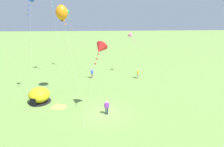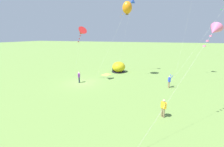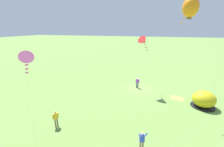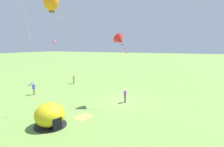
% 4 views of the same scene
% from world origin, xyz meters
% --- Properties ---
extents(ground_plane, '(300.00, 300.00, 0.00)m').
position_xyz_m(ground_plane, '(0.00, 0.00, 0.00)').
color(ground_plane, olive).
extents(popup_tent, '(2.81, 2.81, 2.10)m').
position_xyz_m(popup_tent, '(-8.72, 3.55, 1.00)').
color(popup_tent, gold).
rests_on(popup_tent, ground).
extents(picnic_blanket, '(2.01, 1.74, 0.01)m').
position_xyz_m(picnic_blanket, '(-5.90, 1.93, 0.01)').
color(picnic_blanket, gold).
rests_on(picnic_blanket, ground).
extents(person_center_field, '(0.58, 0.31, 1.72)m').
position_xyz_m(person_center_field, '(0.04, -0.43, 0.96)').
color(person_center_field, '#1E2347').
rests_on(person_center_field, ground).
extents(person_with_toddler, '(0.41, 0.50, 1.72)m').
position_xyz_m(person_with_toddler, '(6.74, 12.08, 0.96)').
color(person_with_toddler, '#8C7251').
rests_on(person_with_toddler, ground).
extents(person_watching_sky, '(0.71, 0.60, 1.89)m').
position_xyz_m(person_watching_sky, '(-1.87, 12.90, 1.00)').
color(person_watching_sky, '#8C7251').
rests_on(person_watching_sky, ground).
extents(kite_pink, '(6.90, 5.71, 8.23)m').
position_xyz_m(kite_pink, '(5.82, 15.31, 7.62)').
color(kite_pink, silver).
rests_on(kite_pink, ground).
extents(kite_red, '(2.95, 4.18, 8.51)m').
position_xyz_m(kite_red, '(-0.56, 0.04, 7.69)').
color(kite_red, silver).
rests_on(kite_red, ground).
extents(kite_orange, '(3.24, 5.52, 12.48)m').
position_xyz_m(kite_orange, '(-5.29, 5.81, 11.51)').
color(kite_orange, silver).
rests_on(kite_orange, ground).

